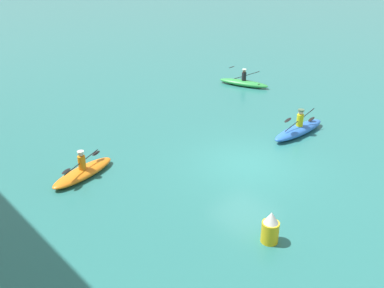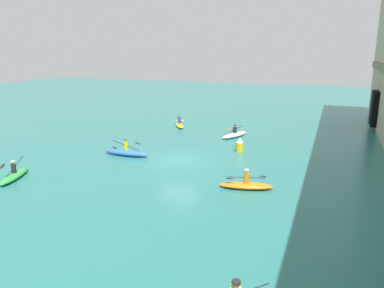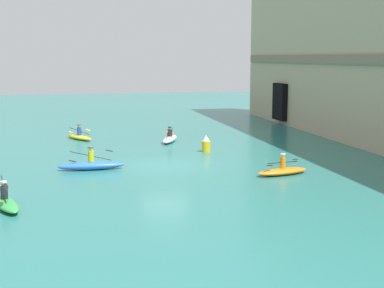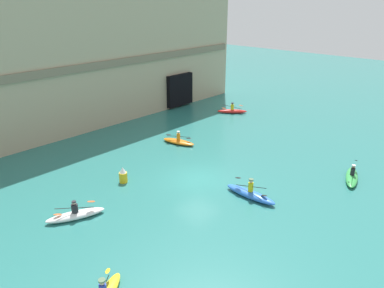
{
  "view_description": "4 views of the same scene",
  "coord_description": "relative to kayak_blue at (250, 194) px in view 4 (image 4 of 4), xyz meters",
  "views": [
    {
      "loc": [
        -9.7,
        12.0,
        8.33
      ],
      "look_at": [
        0.26,
        2.82,
        1.75
      ],
      "focal_mm": 40.0,
      "sensor_mm": 36.0,
      "label": 1
    },
    {
      "loc": [
        22.42,
        9.44,
        7.29
      ],
      "look_at": [
        1.95,
        1.63,
        1.75
      ],
      "focal_mm": 35.0,
      "sensor_mm": 36.0,
      "label": 2
    },
    {
      "loc": [
        28.4,
        -4.8,
        5.87
      ],
      "look_at": [
        1.2,
        1.26,
        1.34
      ],
      "focal_mm": 50.0,
      "sensor_mm": 36.0,
      "label": 3
    },
    {
      "loc": [
        -16.65,
        -14.84,
        11.36
      ],
      "look_at": [
        2.13,
        2.48,
        1.2
      ],
      "focal_mm": 35.0,
      "sensor_mm": 36.0,
      "label": 4
    }
  ],
  "objects": [
    {
      "name": "kayak_orange",
      "position": [
        3.35,
        9.39,
        -0.05
      ],
      "size": [
        1.46,
        2.99,
        1.09
      ],
      "rotation": [
        0.0,
        0.0,
        1.8
      ],
      "color": "orange",
      "rests_on": "ground"
    },
    {
      "name": "kayak_red",
      "position": [
        13.25,
        11.34,
        -0.01
      ],
      "size": [
        2.43,
        2.76,
        1.12
      ],
      "rotation": [
        0.0,
        0.0,
        2.26
      ],
      "color": "red",
      "rests_on": "ground"
    },
    {
      "name": "marker_buoy",
      "position": [
        -3.95,
        7.23,
        0.24
      ],
      "size": [
        0.53,
        0.53,
        1.06
      ],
      "color": "yellow",
      "rests_on": "ground"
    },
    {
      "name": "kayak_green",
      "position": [
        6.53,
        -3.6,
        -0.04
      ],
      "size": [
        3.24,
        1.78,
        1.14
      ],
      "rotation": [
        0.0,
        0.0,
        3.49
      ],
      "color": "green",
      "rests_on": "ground"
    },
    {
      "name": "ground_plane",
      "position": [
        -0.29,
        3.99,
        -0.26
      ],
      "size": [
        120.0,
        120.0,
        0.0
      ],
      "primitive_type": "plane",
      "color": "#28706B"
    },
    {
      "name": "kayak_blue",
      "position": [
        0.0,
        0.0,
        0.0
      ],
      "size": [
        0.79,
        3.45,
        1.24
      ],
      "rotation": [
        0.0,
        0.0,
        1.56
      ],
      "color": "blue",
      "rests_on": "ground"
    },
    {
      "name": "cliff_bluff",
      "position": [
        -2.7,
        19.71,
        6.81
      ],
      "size": [
        44.6,
        5.5,
        14.19
      ],
      "color": "tan",
      "rests_on": "ground"
    },
    {
      "name": "kayak_white",
      "position": [
        -8.37,
        5.72,
        -0.02
      ],
      "size": [
        3.2,
        1.89,
        1.07
      ],
      "rotation": [
        0.0,
        0.0,
        5.9
      ],
      "color": "white",
      "rests_on": "ground"
    }
  ]
}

